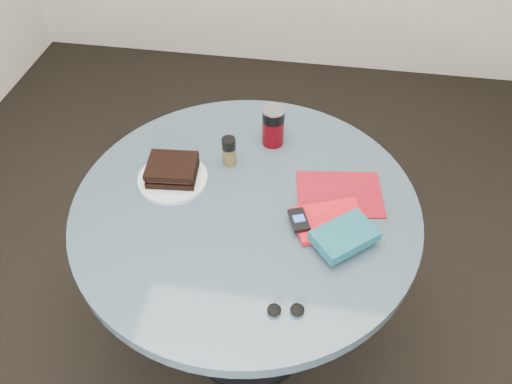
# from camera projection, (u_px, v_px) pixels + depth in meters

# --- Properties ---
(ground) EXTENTS (4.00, 4.00, 0.00)m
(ground) POSITION_uv_depth(u_px,v_px,m) (249.00, 331.00, 1.97)
(ground) COLOR black
(ground) RESTS_ON ground
(table) EXTENTS (1.00, 1.00, 0.75)m
(table) POSITION_uv_depth(u_px,v_px,m) (246.00, 238.00, 1.55)
(table) COLOR black
(table) RESTS_ON ground
(plate) EXTENTS (0.28, 0.28, 0.01)m
(plate) POSITION_uv_depth(u_px,v_px,m) (173.00, 179.00, 1.49)
(plate) COLOR white
(plate) RESTS_ON table
(sandwich) EXTENTS (0.15, 0.13, 0.05)m
(sandwich) POSITION_uv_depth(u_px,v_px,m) (172.00, 170.00, 1.47)
(sandwich) COLOR black
(sandwich) RESTS_ON plate
(soda_can) EXTENTS (0.09, 0.09, 0.13)m
(soda_can) POSITION_uv_depth(u_px,v_px,m) (273.00, 126.00, 1.57)
(soda_can) COLOR #59040C
(soda_can) RESTS_ON table
(pepper_grinder) EXTENTS (0.05, 0.05, 0.10)m
(pepper_grinder) POSITION_uv_depth(u_px,v_px,m) (229.00, 151.00, 1.51)
(pepper_grinder) COLOR #504722
(pepper_grinder) RESTS_ON table
(magazine) EXTENTS (0.27, 0.22, 0.00)m
(magazine) POSITION_uv_depth(u_px,v_px,m) (339.00, 194.00, 1.45)
(magazine) COLOR maroon
(magazine) RESTS_ON table
(red_book) EXTENTS (0.23, 0.19, 0.02)m
(red_book) POSITION_uv_depth(u_px,v_px,m) (329.00, 221.00, 1.37)
(red_book) COLOR red
(red_book) RESTS_ON magazine
(novel) EXTENTS (0.19, 0.18, 0.03)m
(novel) POSITION_uv_depth(u_px,v_px,m) (344.00, 236.00, 1.30)
(novel) COLOR #134F5D
(novel) RESTS_ON red_book
(mp3_player) EXTENTS (0.07, 0.09, 0.01)m
(mp3_player) POSITION_uv_depth(u_px,v_px,m) (299.00, 220.00, 1.35)
(mp3_player) COLOR black
(mp3_player) RESTS_ON red_book
(headphones) EXTENTS (0.09, 0.05, 0.02)m
(headphones) POSITION_uv_depth(u_px,v_px,m) (286.00, 310.00, 1.18)
(headphones) COLOR black
(headphones) RESTS_ON table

